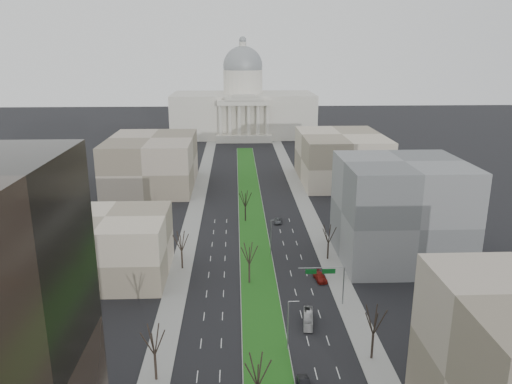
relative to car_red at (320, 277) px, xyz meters
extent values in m
plane|color=black|center=(-13.50, 39.14, -0.76)|extent=(600.00, 600.00, 0.00)
cube|color=#999993|center=(-13.50, 38.14, -0.69)|extent=(8.00, 222.00, 0.15)
cube|color=#1B5015|center=(-13.50, 38.14, -0.59)|extent=(7.70, 221.70, 0.06)
cube|color=gray|center=(-31.00, 14.14, -0.69)|extent=(5.00, 330.00, 0.15)
cube|color=gray|center=(4.00, 14.14, -0.69)|extent=(5.00, 330.00, 0.15)
cube|color=beige|center=(-13.50, 189.14, 11.24)|extent=(80.00, 40.00, 24.00)
cube|color=beige|center=(-13.50, 166.14, 1.24)|extent=(30.00, 6.00, 4.00)
cube|color=beige|center=(-13.50, 166.14, 20.24)|extent=(28.00, 5.00, 2.50)
cube|color=beige|center=(-13.50, 166.14, 22.24)|extent=(20.00, 5.00, 1.80)
cube|color=beige|center=(-13.50, 166.14, 23.84)|extent=(12.00, 5.00, 1.60)
cylinder|color=beige|center=(-13.50, 189.14, 29.24)|extent=(22.00, 22.00, 14.00)
sphere|color=gray|center=(-13.50, 189.14, 38.24)|extent=(22.00, 22.00, 22.00)
cylinder|color=beige|center=(-13.50, 189.14, 49.24)|extent=(4.00, 4.00, 4.00)
sphere|color=gray|center=(-13.50, 189.14, 52.24)|extent=(4.00, 4.00, 4.00)
cylinder|color=beige|center=(-26.00, 166.14, 11.24)|extent=(2.00, 2.00, 16.00)
cylinder|color=beige|center=(-21.00, 166.14, 11.24)|extent=(2.00, 2.00, 16.00)
cylinder|color=beige|center=(-16.00, 166.14, 11.24)|extent=(2.00, 2.00, 16.00)
cylinder|color=beige|center=(-11.00, 166.14, 11.24)|extent=(2.00, 2.00, 16.00)
cylinder|color=beige|center=(-6.00, 166.14, 11.24)|extent=(2.00, 2.00, 16.00)
cylinder|color=beige|center=(-1.00, 166.14, 11.24)|extent=(2.00, 2.00, 16.00)
cube|color=gray|center=(-46.50, 4.14, 6.24)|extent=(26.00, 22.00, 14.00)
cube|color=slate|center=(20.50, 11.14, 11.24)|extent=(28.00, 26.00, 24.00)
cube|color=gray|center=(-48.50, 79.14, 8.24)|extent=(30.00, 40.00, 18.00)
cube|color=gray|center=(21.50, 84.14, 8.24)|extent=(30.00, 40.00, 18.00)
cylinder|color=black|center=(-30.70, -32.86, 1.40)|extent=(0.40, 0.40, 4.32)
cylinder|color=black|center=(-30.70, 7.14, 1.35)|extent=(0.40, 0.40, 4.22)
cylinder|color=black|center=(3.70, -28.86, 1.45)|extent=(0.40, 0.40, 4.42)
cylinder|color=black|center=(3.70, 11.14, 1.25)|extent=(0.40, 0.40, 4.03)
cylinder|color=black|center=(-15.50, -0.86, 1.40)|extent=(0.40, 0.40, 4.32)
cylinder|color=black|center=(-15.50, 39.14, 1.40)|extent=(0.40, 0.40, 4.32)
cylinder|color=gray|center=(-9.80, -25.86, 3.74)|extent=(0.20, 0.20, 9.00)
cylinder|color=gray|center=(-8.90, -25.86, 8.34)|extent=(1.80, 0.12, 0.12)
cylinder|color=gray|center=(-9.80, 14.14, 3.74)|extent=(0.20, 0.20, 9.00)
cylinder|color=gray|center=(-8.90, 14.14, 8.34)|extent=(1.80, 0.12, 0.12)
cylinder|color=gray|center=(2.70, -10.86, 3.24)|extent=(0.24, 0.24, 8.00)
cylinder|color=gray|center=(-1.80, -10.86, 7.24)|extent=(9.00, 0.18, 0.18)
cube|color=#0C591E|center=(-0.30, -10.78, 6.44)|extent=(2.60, 0.08, 1.00)
cube|color=#0C591E|center=(-3.80, -10.78, 6.44)|extent=(2.20, 0.08, 1.00)
imported|color=maroon|center=(0.00, 0.00, 0.00)|extent=(2.90, 5.51, 1.52)
imported|color=#52545A|center=(-6.10, 37.37, -0.14)|extent=(2.53, 4.70, 1.25)
imported|color=silver|center=(-5.14, -17.65, 0.23)|extent=(2.62, 7.26, 1.98)
camera|label=1|loc=(-18.16, -98.80, 48.21)|focal=35.00mm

